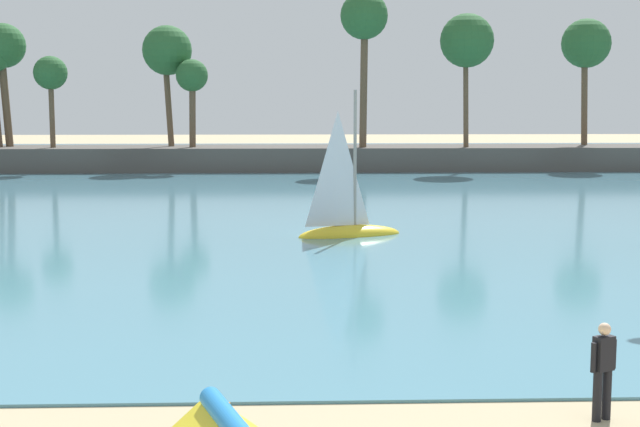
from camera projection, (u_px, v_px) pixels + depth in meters
The scene contains 5 objects.
sea at pixel (299, 177), 61.77m from camera, with size 220.00×92.33×0.06m, color teal.
palm_headland at pixel (275, 126), 67.35m from camera, with size 84.16×6.61×12.96m.
person_at_waterline at pixel (603, 368), 15.09m from camera, with size 0.50×0.33×1.67m.
backpack_by_trailer at pixel (220, 418), 14.71m from camera, with size 0.36×0.36×0.44m.
sailboat_toward_headland at pixel (347, 222), 35.18m from camera, with size 4.34×2.37×6.03m.
Camera 1 is at (-0.77, -5.78, 5.34)m, focal length 51.08 mm.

